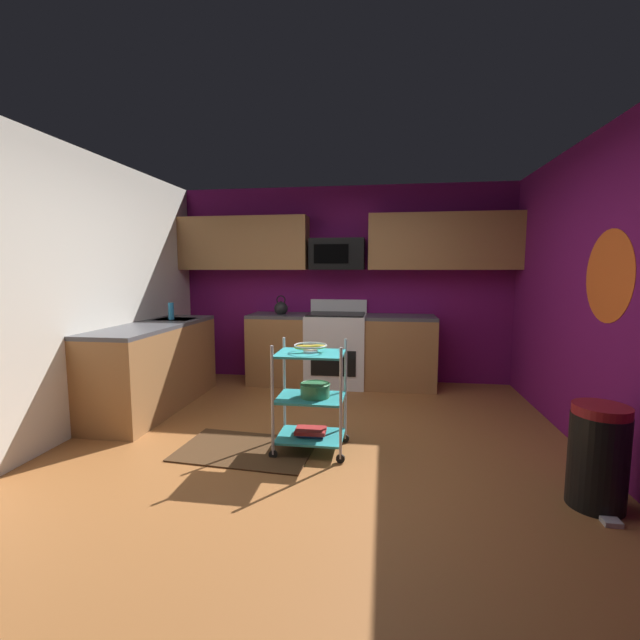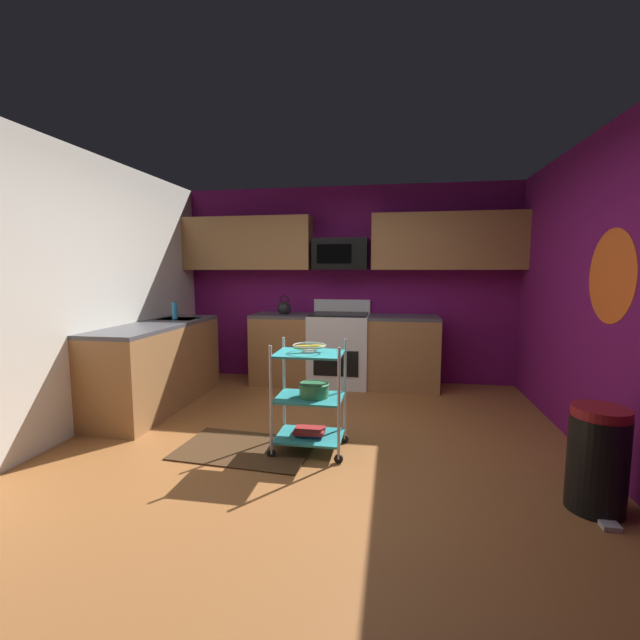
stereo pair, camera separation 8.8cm
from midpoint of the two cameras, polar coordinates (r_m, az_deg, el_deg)
floor at (r=3.74m, az=-1.36°, el=-17.24°), size 4.40×4.80×0.04m
wall_back at (r=5.83m, az=2.70°, el=4.73°), size 4.52×0.06×2.60m
wall_left at (r=4.40m, az=-31.43°, el=3.13°), size 0.06×4.80×2.60m
wall_right at (r=3.75m, az=34.43°, el=2.50°), size 0.06×4.80×2.60m
wall_flower_decal at (r=3.83m, az=33.47°, el=4.87°), size 0.00×0.70×0.70m
counter_run at (r=5.24m, az=-7.58°, el=-4.77°), size 3.40×2.47×0.92m
oven_range at (r=5.61m, az=1.71°, el=-3.80°), size 0.76×0.65×1.10m
upper_cabinets at (r=5.65m, az=2.66°, el=10.25°), size 4.40×0.33×0.70m
microwave at (r=5.62m, az=1.88°, el=8.74°), size 0.70×0.39×0.40m
rolling_cart at (r=3.58m, az=-1.98°, el=-10.25°), size 0.61×0.43×0.91m
fruit_bowl at (r=3.49m, az=-2.00°, el=-3.59°), size 0.27×0.27×0.07m
mixing_bowl_large at (r=3.56m, az=-1.34°, el=-9.28°), size 0.25×0.25×0.11m
book_stack at (r=3.68m, az=-1.96°, el=-14.63°), size 0.26×0.19×0.06m
kettle at (r=5.66m, az=-5.65°, el=1.57°), size 0.21×0.18×0.26m
dish_soap_bottle at (r=5.31m, az=-19.66°, el=1.13°), size 0.06×0.06×0.20m
trash_can at (r=3.31m, az=32.38°, el=-15.09°), size 0.34×0.42×0.66m
floor_rug at (r=3.79m, az=-10.52°, el=-16.58°), size 1.15×0.78×0.01m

